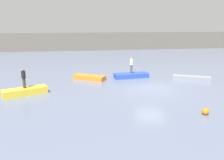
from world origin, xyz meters
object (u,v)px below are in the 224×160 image
at_px(rowboat_orange, 89,77).
at_px(person_dark_shirt, 24,77).
at_px(rowboat_yellow, 25,91).
at_px(mooring_buoy, 205,111).
at_px(rowboat_blue, 131,75).
at_px(rowboat_grey, 191,78).
at_px(person_white_shirt, 131,64).

distance_m(rowboat_orange, person_dark_shirt, 6.84).
relative_size(rowboat_yellow, mooring_buoy, 7.59).
height_order(rowboat_yellow, rowboat_orange, rowboat_yellow).
height_order(rowboat_yellow, mooring_buoy, rowboat_yellow).
bearing_deg(rowboat_orange, mooring_buoy, -24.61).
xyz_separation_m(rowboat_yellow, rowboat_orange, (5.32, 4.14, -0.05)).
height_order(rowboat_orange, rowboat_blue, rowboat_blue).
distance_m(rowboat_blue, rowboat_grey, 6.00).
distance_m(person_white_shirt, person_dark_shirt, 10.56).
relative_size(rowboat_yellow, rowboat_grey, 0.93).
bearing_deg(person_white_shirt, person_dark_shirt, -156.04).
xyz_separation_m(rowboat_orange, mooring_buoy, (6.54, -10.09, 0.00)).
relative_size(person_white_shirt, mooring_buoy, 3.97).
height_order(rowboat_grey, mooring_buoy, mooring_buoy).
bearing_deg(person_white_shirt, mooring_buoy, -77.82).
distance_m(rowboat_yellow, rowboat_grey, 15.53).
distance_m(rowboat_orange, rowboat_blue, 4.34).
xyz_separation_m(rowboat_yellow, person_dark_shirt, (0.00, 0.00, 1.14)).
distance_m(rowboat_orange, mooring_buoy, 12.03).
bearing_deg(mooring_buoy, person_dark_shirt, 153.35).
height_order(rowboat_blue, rowboat_grey, rowboat_blue).
xyz_separation_m(rowboat_blue, person_white_shirt, (0.00, 0.00, 1.21)).
bearing_deg(rowboat_grey, person_white_shirt, -172.34).
bearing_deg(mooring_buoy, rowboat_blue, 102.18).
xyz_separation_m(rowboat_grey, person_dark_shirt, (-15.34, -2.40, 1.21)).
distance_m(rowboat_yellow, person_white_shirt, 10.62).
xyz_separation_m(rowboat_blue, mooring_buoy, (2.21, -10.24, -0.02)).
distance_m(rowboat_blue, mooring_buoy, 10.48).
relative_size(rowboat_blue, rowboat_grey, 0.98).
relative_size(rowboat_orange, rowboat_grey, 0.89).
bearing_deg(rowboat_blue, person_dark_shirt, -162.30).
bearing_deg(rowboat_yellow, rowboat_orange, 14.81).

